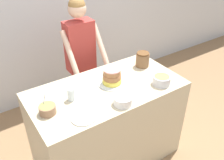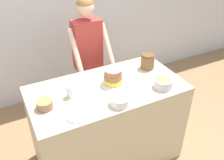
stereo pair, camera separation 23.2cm
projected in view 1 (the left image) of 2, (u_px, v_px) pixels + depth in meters
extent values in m
cube|color=silver|center=(44.00, 12.00, 3.25)|extent=(10.00, 0.05, 2.60)
cube|color=#C6B793|center=(107.00, 125.00, 2.64)|extent=(1.50, 0.77, 0.96)
cylinder|color=#2D2D38|center=(79.00, 97.00, 3.20)|extent=(0.10, 0.10, 0.79)
cylinder|color=#2D2D38|center=(89.00, 93.00, 3.26)|extent=(0.10, 0.10, 0.79)
cube|color=#B23833|center=(80.00, 46.00, 2.85)|extent=(0.33, 0.18, 0.60)
cylinder|color=beige|center=(71.00, 56.00, 2.65)|extent=(0.06, 0.37, 0.50)
cylinder|color=beige|center=(102.00, 48.00, 2.83)|extent=(0.06, 0.37, 0.50)
sphere|color=beige|center=(77.00, 9.00, 2.62)|extent=(0.20, 0.20, 0.20)
sphere|color=olive|center=(77.00, 6.00, 2.60)|extent=(0.18, 0.18, 0.18)
cylinder|color=silver|center=(112.00, 83.00, 2.45)|extent=(0.29, 0.29, 0.01)
cylinder|color=#F2DB4C|center=(112.00, 80.00, 2.43)|extent=(0.19, 0.19, 0.05)
cylinder|color=#9E663D|center=(112.00, 76.00, 2.41)|extent=(0.18, 0.18, 0.05)
cylinder|color=#9E663D|center=(112.00, 72.00, 2.38)|extent=(0.17, 0.17, 0.05)
cylinder|color=pink|center=(112.00, 69.00, 2.37)|extent=(0.17, 0.17, 0.01)
cylinder|color=silver|center=(162.00, 80.00, 2.42)|extent=(0.17, 0.17, 0.09)
cylinder|color=#F2DB4C|center=(162.00, 77.00, 2.40)|extent=(0.15, 0.15, 0.01)
cylinder|color=#936B4C|center=(48.00, 110.00, 2.05)|extent=(0.14, 0.14, 0.08)
cylinder|color=olive|center=(47.00, 107.00, 2.04)|extent=(0.12, 0.12, 0.01)
cylinder|color=silver|center=(44.00, 102.00, 2.06)|extent=(0.06, 0.02, 0.15)
cylinder|color=white|center=(123.00, 100.00, 2.16)|extent=(0.17, 0.17, 0.08)
cylinder|color=white|center=(123.00, 97.00, 2.14)|extent=(0.14, 0.14, 0.01)
cylinder|color=silver|center=(71.00, 94.00, 2.20)|extent=(0.07, 0.07, 0.12)
cylinder|color=white|center=(83.00, 118.00, 2.02)|extent=(0.20, 0.20, 0.01)
cylinder|color=brown|center=(142.00, 60.00, 2.70)|extent=(0.14, 0.14, 0.14)
cylinder|color=brown|center=(143.00, 53.00, 2.66)|extent=(0.13, 0.13, 0.02)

